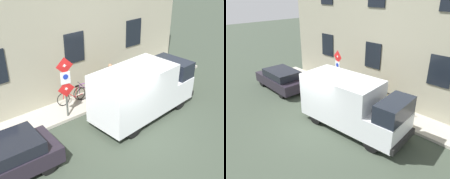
# 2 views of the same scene
# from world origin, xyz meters

# --- Properties ---
(ground_plane) EXTENTS (80.00, 80.00, 0.00)m
(ground_plane) POSITION_xyz_m (0.00, 0.00, 0.00)
(ground_plane) COLOR #353F33
(sidewalk_slab) EXTENTS (1.68, 16.29, 0.14)m
(sidewalk_slab) POSITION_xyz_m (3.58, 0.00, 0.07)
(sidewalk_slab) COLOR #A9A396
(sidewalk_slab) RESTS_ON ground_plane
(building_facade) EXTENTS (0.75, 14.29, 8.52)m
(building_facade) POSITION_xyz_m (4.77, 0.00, 4.26)
(building_facade) COLOR #9B9780
(building_facade) RESTS_ON ground_plane
(sign_post_stacked) EXTENTS (0.18, 0.56, 2.78)m
(sign_post_stacked) POSITION_xyz_m (2.94, 1.46, 1.90)
(sign_post_stacked) COLOR #474C47
(sign_post_stacked) RESTS_ON sidewalk_slab
(delivery_van) EXTENTS (2.40, 5.47, 2.50)m
(delivery_van) POSITION_xyz_m (1.03, -1.38, 1.33)
(delivery_van) COLOR silver
(delivery_van) RESTS_ON ground_plane
(parked_hatchback) EXTENTS (1.86, 4.05, 1.38)m
(parked_hatchback) POSITION_xyz_m (1.19, 5.14, 0.73)
(parked_hatchback) COLOR black
(parked_hatchback) RESTS_ON ground_plane
(bicycle_blue) EXTENTS (0.46, 1.72, 0.89)m
(bicycle_blue) POSITION_xyz_m (3.87, -2.24, 0.51)
(bicycle_blue) COLOR black
(bicycle_blue) RESTS_ON sidewalk_slab
(bicycle_orange) EXTENTS (0.46, 1.71, 0.89)m
(bicycle_orange) POSITION_xyz_m (3.87, -1.30, 0.51)
(bicycle_orange) COLOR black
(bicycle_orange) RESTS_ON sidewalk_slab
(bicycle_purple) EXTENTS (0.46, 1.71, 0.89)m
(bicycle_purple) POSITION_xyz_m (3.87, -0.36, 0.51)
(bicycle_purple) COLOR black
(bicycle_purple) RESTS_ON sidewalk_slab
(bicycle_red) EXTENTS (0.46, 1.71, 0.89)m
(bicycle_red) POSITION_xyz_m (3.87, 0.58, 0.51)
(bicycle_red) COLOR black
(bicycle_red) RESTS_ON sidewalk_slab
(pedestrian) EXTENTS (0.47, 0.46, 1.72)m
(pedestrian) POSITION_xyz_m (3.36, -1.39, 1.07)
(pedestrian) COLOR #262B47
(pedestrian) RESTS_ON sidewalk_slab
(litter_bin) EXTENTS (0.44, 0.44, 0.90)m
(litter_bin) POSITION_xyz_m (3.09, -1.39, 0.59)
(litter_bin) COLOR #2D5133
(litter_bin) RESTS_ON sidewalk_slab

